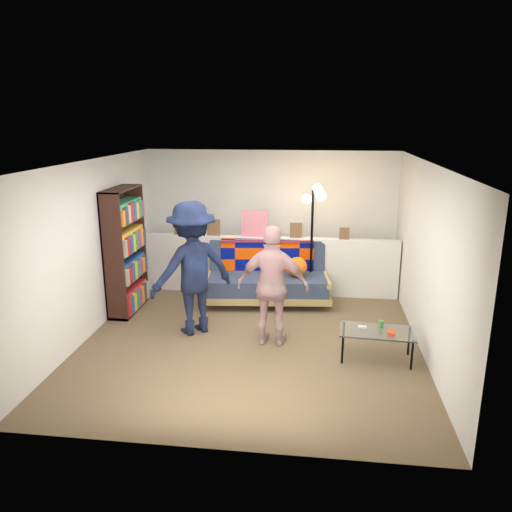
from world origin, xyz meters
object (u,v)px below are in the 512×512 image
Objects in this scene: coffee_table at (378,333)px; person_left at (192,268)px; floor_lamp at (314,219)px; bookshelf at (125,255)px; person_right at (273,286)px; futon_sofa at (268,278)px.

person_left is (-2.49, 0.55, 0.57)m from coffee_table.
floor_lamp is 1.02× the size of person_left.
person_right is (2.38, -0.94, -0.09)m from bookshelf.
bookshelf is at bearing -163.23° from futon_sofa.
coffee_table is 1.45m from person_right.
floor_lamp is at bearing 17.48° from futon_sofa.
bookshelf is at bearing -163.05° from floor_lamp.
coffee_table is 0.50× the size of floor_lamp.
coffee_table is at bearing -50.35° from futon_sofa.
futon_sofa is 2.45m from coffee_table.
floor_lamp reaches higher than coffee_table.
person_right reaches higher than futon_sofa.
bookshelf is 2.56m from person_right.
bookshelf is at bearing 161.62° from coffee_table.
futon_sofa is 1.11× the size of floor_lamp.
person_right is (-0.49, -1.82, -0.54)m from floor_lamp.
floor_lamp is (2.87, 0.87, 0.46)m from bookshelf.
person_right is at bearing -82.08° from futon_sofa.
floor_lamp is at bearing 112.03° from coffee_table.
floor_lamp is 1.96m from person_right.
person_right reaches higher than coffee_table.
bookshelf is 1.41m from person_left.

